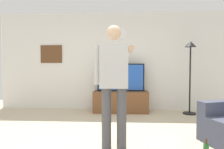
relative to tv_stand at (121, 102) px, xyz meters
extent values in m
cube|color=silver|center=(-0.22, 0.35, 1.08)|extent=(6.40, 0.10, 2.70)
cube|color=brown|center=(0.00, 0.00, 0.00)|extent=(1.42, 0.51, 0.55)
sphere|color=black|center=(0.00, -0.27, 0.03)|extent=(0.04, 0.04, 0.04)
cube|color=black|center=(0.00, 0.05, 0.64)|extent=(1.24, 0.06, 0.73)
cube|color=blue|center=(0.00, 0.02, 0.64)|extent=(1.18, 0.01, 0.67)
cylinder|color=white|center=(0.00, 0.29, 1.86)|extent=(0.30, 0.03, 0.30)
cube|color=brown|center=(-1.96, 0.30, 1.28)|extent=(0.61, 0.04, 0.50)
cylinder|color=black|center=(1.75, -0.13, -0.26)|extent=(0.32, 0.32, 0.03)
cylinder|color=black|center=(1.75, -0.13, 0.59)|extent=(0.04, 0.04, 1.66)
cone|color=black|center=(1.75, -0.13, 1.49)|extent=(0.28, 0.28, 0.14)
cylinder|color=#4C4C51|center=(-0.19, -2.31, 0.17)|extent=(0.14, 0.14, 0.89)
cylinder|color=#4C4C51|center=(0.03, -2.31, 0.17)|extent=(0.14, 0.14, 0.89)
cube|color=#B7B7B7|center=(-0.08, -2.31, 0.93)|extent=(0.40, 0.22, 0.63)
sphere|color=tan|center=(-0.08, -2.31, 1.41)|extent=(0.21, 0.21, 0.21)
cylinder|color=#B7B7B7|center=(-0.33, -2.31, 0.96)|extent=(0.09, 0.09, 0.58)
cylinder|color=tan|center=(0.17, -2.02, 1.20)|extent=(0.09, 0.58, 0.09)
cube|color=white|center=(0.17, -1.70, 1.20)|extent=(0.04, 0.12, 0.04)
cube|color=#474C60|center=(1.70, -1.83, 0.26)|extent=(0.87, 0.45, 0.22)
cylinder|color=#4C2814|center=(1.10, -2.64, -0.01)|extent=(0.02, 0.02, 0.07)
camera|label=1|loc=(0.04, -5.11, 0.93)|focal=31.20mm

